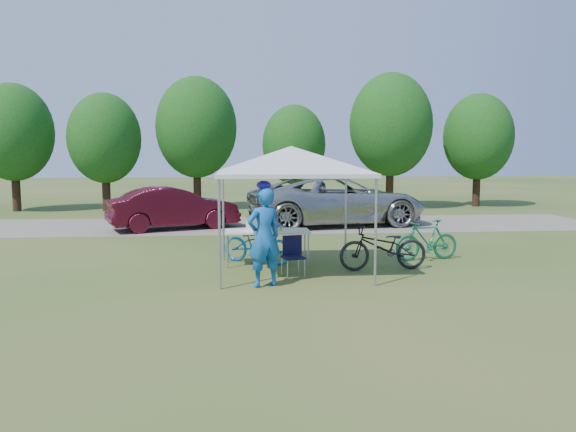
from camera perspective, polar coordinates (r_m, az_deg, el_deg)
The scene contains 14 objects.
ground at distance 12.36m, azimuth 0.31°, elevation -5.64°, with size 100.00×100.00×0.00m, color #2D5119.
gravel_strip at distance 20.23m, azimuth -1.87°, elevation -0.91°, with size 24.00×5.00×0.02m, color gray.
canopy at distance 12.09m, azimuth 0.31°, elevation 6.75°, with size 4.53×4.53×3.00m.
treeline at distance 26.11m, azimuth -3.34°, elevation 8.46°, with size 24.89×4.28×6.30m.
folding_table at distance 13.01m, azimuth -2.12°, elevation -1.66°, with size 1.94×0.81×0.80m.
folding_chair at distance 11.88m, azimuth 0.48°, elevation -3.70°, with size 0.52×0.54×0.84m.
cooler at distance 12.97m, azimuth -3.32°, elevation -0.76°, with size 0.45×0.31×0.33m.
ice_cream_cup at distance 12.97m, azimuth -0.77°, elevation -1.34°, with size 0.08×0.08×0.06m, color yellow.
cyclist at distance 10.82m, azimuth -2.45°, elevation -2.14°, with size 0.71×0.46×1.94m, color blue.
bike_blue at distance 13.23m, azimuth -3.13°, elevation -2.82°, with size 0.61×1.75×0.92m, color blue.
bike_green at distance 13.97m, azimuth 13.91°, elevation -2.38°, with size 0.46×1.63×0.98m, color #186D47.
bike_dark at distance 12.56m, azimuth 9.67°, elevation -3.12°, with size 0.69×1.98×1.04m, color black.
minivan at distance 20.17m, azimuth 5.04°, elevation 1.59°, with size 2.92×6.33×1.76m, color #AEAEA9.
sedan at distance 19.43m, azimuth -11.54°, elevation 0.81°, with size 1.51×4.33×1.43m, color #4C0C1C.
Camera 1 is at (-1.16, -12.03, 2.57)m, focal length 35.00 mm.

